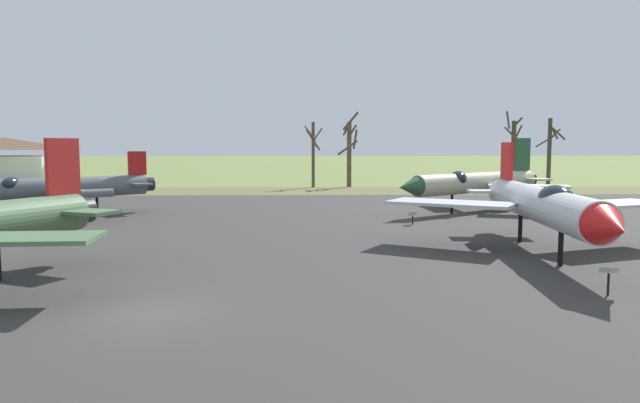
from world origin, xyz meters
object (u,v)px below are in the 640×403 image
at_px(info_placard_front_left, 609,277).
at_px(info_placard_rear_left, 413,216).
at_px(visitor_building, 6,159).
at_px(jet_fighter_rear_left, 475,182).
at_px(jet_fighter_rear_center, 48,188).
at_px(jet_fighter_front_left, 541,204).

distance_m(info_placard_front_left, info_placard_rear_left, 18.56).
relative_size(info_placard_front_left, visitor_building, 0.05).
bearing_deg(jet_fighter_rear_left, jet_fighter_rear_center, -173.56).
bearing_deg(visitor_building, jet_fighter_rear_center, -61.24).
relative_size(jet_fighter_rear_center, info_placard_rear_left, 14.26).
height_order(info_placard_front_left, info_placard_rear_left, info_placard_front_left).
bearing_deg(visitor_building, info_placard_rear_left, -46.38).
xyz_separation_m(jet_fighter_rear_left, visitor_building, (-59.70, 48.54, 0.83)).
relative_size(jet_fighter_front_left, jet_fighter_rear_center, 1.24).
distance_m(jet_fighter_front_left, jet_fighter_rear_left, 18.27).
xyz_separation_m(jet_fighter_front_left, jet_fighter_rear_center, (-28.96, 14.63, -0.23)).
relative_size(info_placard_rear_left, visitor_building, 0.05).
bearing_deg(info_placard_rear_left, visitor_building, 133.62).
distance_m(jet_fighter_front_left, jet_fighter_rear_center, 32.44).
distance_m(info_placard_rear_left, visitor_building, 77.58).
bearing_deg(jet_fighter_front_left, info_placard_rear_left, 110.97).
height_order(jet_fighter_front_left, visitor_building, visitor_building).
bearing_deg(info_placard_front_left, jet_fighter_front_left, 84.30).
height_order(jet_fighter_rear_left, visitor_building, visitor_building).
bearing_deg(jet_fighter_rear_left, info_placard_rear_left, -129.30).
height_order(jet_fighter_rear_left, info_placard_rear_left, jet_fighter_rear_left).
relative_size(jet_fighter_rear_left, visitor_building, 0.71).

